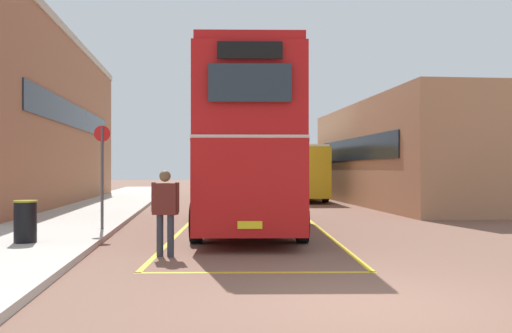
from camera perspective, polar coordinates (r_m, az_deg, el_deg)
The scene contains 10 objects.
ground_plane at distance 22.08m, azimuth -0.12°, elevation -4.89°, with size 135.60×135.60×0.00m, color brown.
sidewalk_left at distance 24.72m, azimuth -15.92°, elevation -4.22°, with size 4.00×57.60×0.14m, color #B2ADA3.
brick_building_left at distance 30.40m, azimuth -23.16°, elevation 4.20°, with size 6.33×23.49×8.24m.
depot_building_right at distance 29.64m, azimuth 15.32°, elevation 1.16°, with size 6.11×16.86×5.00m.
double_decker_bus at distance 17.11m, azimuth -0.74°, elevation 2.17°, with size 3.47×10.45×4.75m.
single_deck_bus at distance 33.25m, azimuth 3.90°, elevation -0.48°, with size 3.04×9.77×3.02m.
pedestrian_boarding at distance 11.93m, azimuth -9.00°, elevation -3.92°, with size 0.58×0.34×1.77m.
litter_bin at distance 13.98m, azimuth -21.93°, elevation -5.07°, with size 0.52×0.52×0.95m.
bus_stop_sign at distance 16.37m, azimuth -15.04°, elevation -0.06°, with size 0.44×0.08×2.85m.
bay_marking_yellow at distance 15.28m, azimuth -0.37°, elevation -6.98°, with size 5.26×12.63×0.01m.
Camera 1 is at (-2.26, -7.49, 1.81)m, focal length 40.28 mm.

